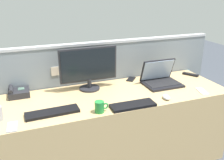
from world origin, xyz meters
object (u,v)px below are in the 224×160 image
Objects in this scene: computer_mouse_right_hand at (166,97)px; cell_phone_silver_slab at (12,127)px; cell_phone_white_slab at (202,91)px; desk_phone at (18,93)px; keyboard_spare at (133,105)px; laptop at (160,78)px; cell_phone_black_slab at (131,79)px; coffee_mug at (100,107)px; tv_remote at (190,74)px; keyboard_main at (52,112)px; desktop_monitor at (89,67)px.

computer_mouse_right_hand reaches higher than cell_phone_silver_slab.
desk_phone is at bearing 176.76° from cell_phone_white_slab.
desk_phone is 1.29× the size of cell_phone_silver_slab.
laptop is at bearing 38.54° from keyboard_spare.
cell_phone_black_slab is 1.17× the size of coffee_mug.
cell_phone_black_slab is at bearing 137.68° from tv_remote.
keyboard_main reaches higher than cell_phone_silver_slab.
desk_phone is at bearing 87.57° from cell_phone_silver_slab.
laptop is 2.30× the size of cell_phone_white_slab.
computer_mouse_right_hand is (0.96, -0.08, 0.01)m from keyboard_main.
cell_phone_white_slab is 1.01m from coffee_mug.
tv_remote is at bearing 20.96° from coffee_mug.
computer_mouse_right_hand is 0.61m from coffee_mug.
tv_remote is (1.77, -0.09, -0.02)m from desk_phone.
computer_mouse_right_hand is at bearing 2.43° from coffee_mug.
desktop_monitor is 1.54× the size of laptop.
desktop_monitor reaches higher than coffee_mug.
cell_phone_silver_slab is (-1.39, -0.36, -0.05)m from laptop.
keyboard_main is (-0.40, -0.38, -0.21)m from desktop_monitor.
computer_mouse_right_hand is (0.33, 0.03, 0.01)m from keyboard_spare.
cell_phone_silver_slab is (-0.06, -0.54, -0.03)m from desk_phone.
keyboard_spare is 3.70× the size of computer_mouse_right_hand.
tv_remote is at bearing 47.93° from computer_mouse_right_hand.
cell_phone_black_slab is at bearing 146.61° from cell_phone_white_slab.
keyboard_main is (0.23, -0.44, -0.02)m from desk_phone.
coffee_mug reaches higher than tv_remote.
computer_mouse_right_hand is 1.25m from cell_phone_silver_slab.
coffee_mug is (-0.05, -0.48, -0.17)m from desktop_monitor.
cell_phone_silver_slab is 0.81× the size of tv_remote.
laptop is at bearing 143.60° from cell_phone_white_slab.
cell_phone_silver_slab is at bearing -167.60° from computer_mouse_right_hand.
tv_remote is (0.66, -0.11, 0.01)m from cell_phone_black_slab.
desktop_monitor is at bearing 169.76° from laptop.
coffee_mug reaches higher than cell_phone_white_slab.
computer_mouse_right_hand is (-0.14, -0.33, -0.04)m from laptop.
computer_mouse_right_hand is at bearing -163.26° from cell_phone_white_slab.
computer_mouse_right_hand is at bearing 5.90° from keyboard_spare.
laptop is 2.07× the size of tv_remote.
desk_phone is at bearing 116.06° from keyboard_main.
desk_phone is at bearing 172.04° from laptop.
cell_phone_silver_slab is 1.24× the size of coffee_mug.
cell_phone_silver_slab is at bearing -145.08° from desktop_monitor.
computer_mouse_right_hand is (1.19, -0.52, -0.02)m from desk_phone.
coffee_mug is at bearing -91.40° from cell_phone_black_slab.
keyboard_spare is at bearing -163.70° from computer_mouse_right_hand.
laptop is 1.34m from desk_phone.
laptop reaches higher than keyboard_spare.
keyboard_spare is 1.02m from tv_remote.
cell_phone_silver_slab and cell_phone_black_slab have the same top height.
desktop_monitor is 0.59m from keyboard_main.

